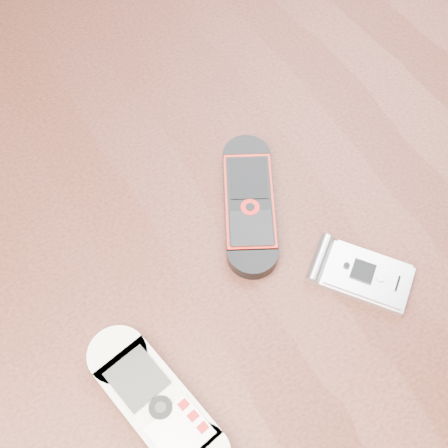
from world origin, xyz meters
TOP-DOWN VIEW (x-y plane):
  - ground at (0.00, 0.00)m, footprint 4.00×4.00m
  - table at (0.00, 0.00)m, footprint 1.20×0.80m
  - nokia_white at (-0.12, -0.11)m, footprint 0.08×0.16m
  - nokia_black_red at (0.04, 0.01)m, footprint 0.11×0.15m
  - motorola_razr at (0.08, -0.10)m, footprint 0.09×0.10m

SIDE VIEW (x-z plane):
  - ground at x=0.00m, z-range 0.00..0.00m
  - table at x=0.00m, z-range 0.27..1.02m
  - motorola_razr at x=0.08m, z-range 0.75..0.76m
  - nokia_black_red at x=0.04m, z-range 0.75..0.76m
  - nokia_white at x=-0.12m, z-range 0.75..0.77m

